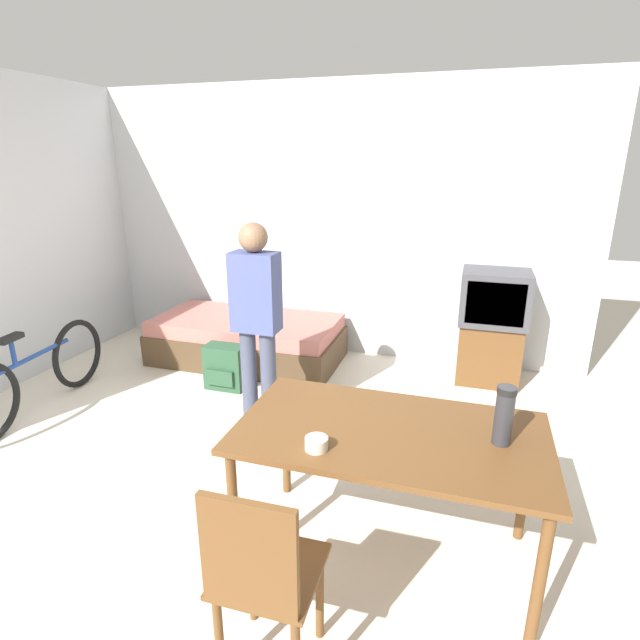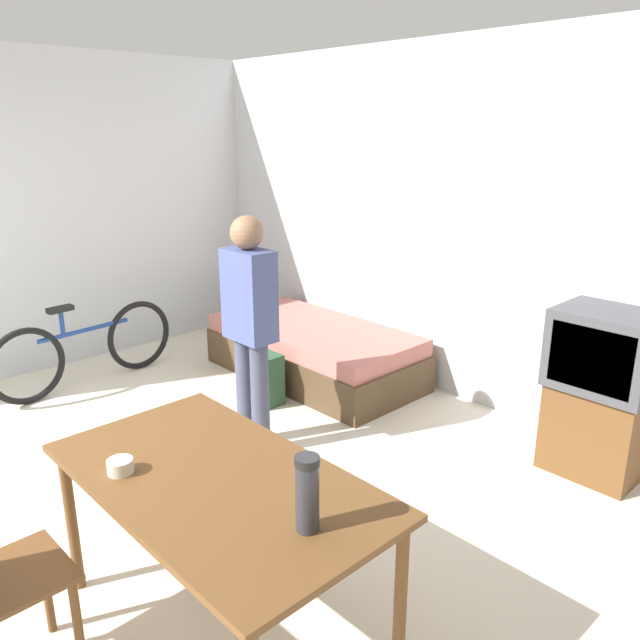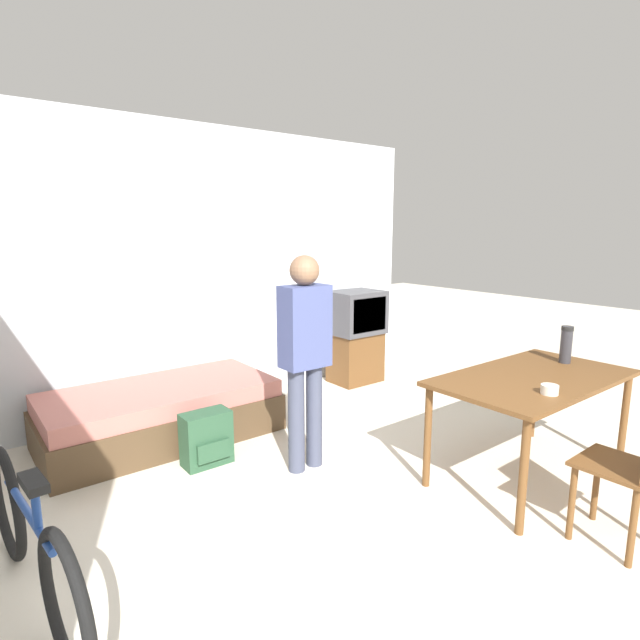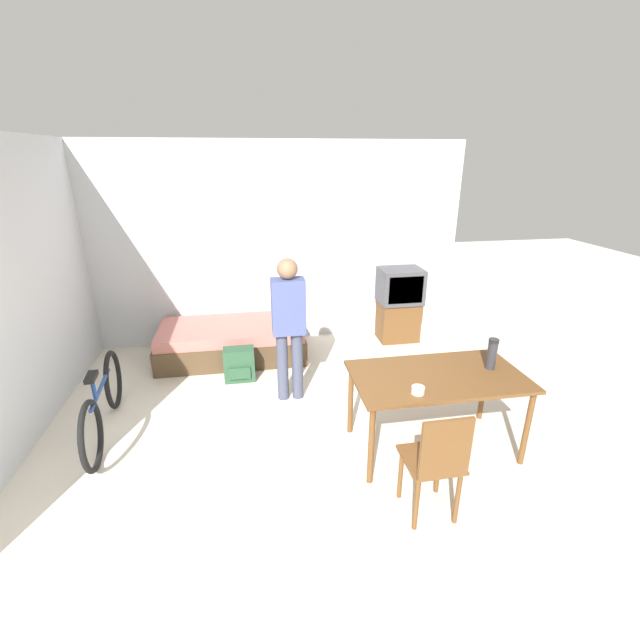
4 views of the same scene
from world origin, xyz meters
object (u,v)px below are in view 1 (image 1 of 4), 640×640
(mate_bowl, at_px, (316,443))
(backpack, at_px, (225,367))
(daybed, at_px, (247,339))
(tv, at_px, (492,325))
(person_standing, at_px, (256,314))
(dining_table, at_px, (390,444))
(bicycle, at_px, (36,375))
(wooden_chair, at_px, (261,576))
(thermos_flask, at_px, (504,413))

(mate_bowl, bearing_deg, backpack, 128.25)
(daybed, relative_size, backpack, 4.62)
(tv, distance_m, person_standing, 2.19)
(dining_table, distance_m, bicycle, 3.08)
(dining_table, bearing_deg, backpack, 137.85)
(wooden_chair, bearing_deg, bicycle, 150.24)
(daybed, height_order, bicycle, bicycle)
(bicycle, distance_m, backpack, 1.51)
(tv, bearing_deg, thermos_flask, -90.45)
(tv, bearing_deg, backpack, -159.18)
(bicycle, xyz_separation_m, backpack, (1.25, 0.84, -0.12))
(wooden_chair, xyz_separation_m, thermos_flask, (0.84, 0.82, 0.38))
(daybed, relative_size, tv, 1.79)
(tv, relative_size, dining_table, 0.71)
(daybed, bearing_deg, tv, 4.70)
(tv, bearing_deg, dining_table, -102.14)
(daybed, xyz_separation_m, bicycle, (-1.16, -1.50, 0.10))
(mate_bowl, xyz_separation_m, backpack, (-1.44, 1.82, -0.57))
(daybed, xyz_separation_m, thermos_flask, (2.32, -2.19, 0.67))
(dining_table, relative_size, thermos_flask, 5.25)
(person_standing, bearing_deg, backpack, 138.25)
(mate_bowl, bearing_deg, bicycle, 159.86)
(wooden_chair, relative_size, thermos_flask, 3.25)
(dining_table, bearing_deg, bicycle, 166.31)
(person_standing, relative_size, backpack, 3.86)
(person_standing, bearing_deg, dining_table, -42.33)
(bicycle, relative_size, person_standing, 1.03)
(dining_table, relative_size, bicycle, 0.92)
(dining_table, bearing_deg, daybed, 129.32)
(tv, relative_size, backpack, 2.59)
(wooden_chair, bearing_deg, backpack, 120.62)
(daybed, height_order, mate_bowl, mate_bowl)
(person_standing, height_order, backpack, person_standing)
(bicycle, distance_m, person_standing, 1.93)
(daybed, xyz_separation_m, person_standing, (0.65, -1.15, 0.68))
(person_standing, bearing_deg, daybed, 119.30)
(bicycle, bearing_deg, daybed, 52.36)
(tv, height_order, thermos_flask, tv)
(thermos_flask, bearing_deg, tv, 89.55)
(bicycle, distance_m, mate_bowl, 2.90)
(dining_table, relative_size, mate_bowl, 14.10)
(wooden_chair, distance_m, backpack, 2.74)
(thermos_flask, xyz_separation_m, backpack, (-2.23, 1.52, -0.69))
(mate_bowl, bearing_deg, dining_table, 42.10)
(thermos_flask, distance_m, mate_bowl, 0.85)
(wooden_chair, distance_m, thermos_flask, 1.23)
(dining_table, xyz_separation_m, person_standing, (-1.17, 1.07, 0.24))
(wooden_chair, distance_m, mate_bowl, 0.58)
(mate_bowl, height_order, backpack, mate_bowl)
(person_standing, distance_m, mate_bowl, 1.60)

